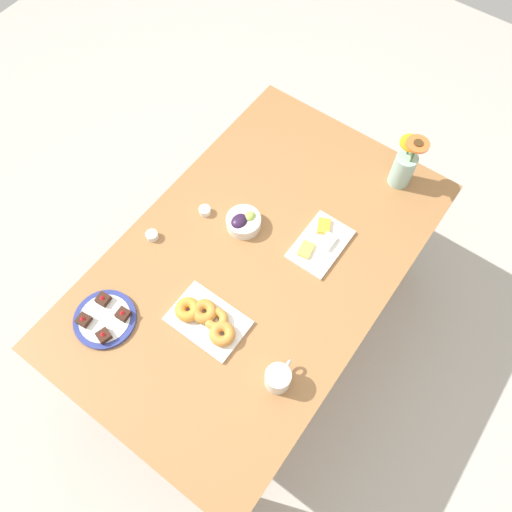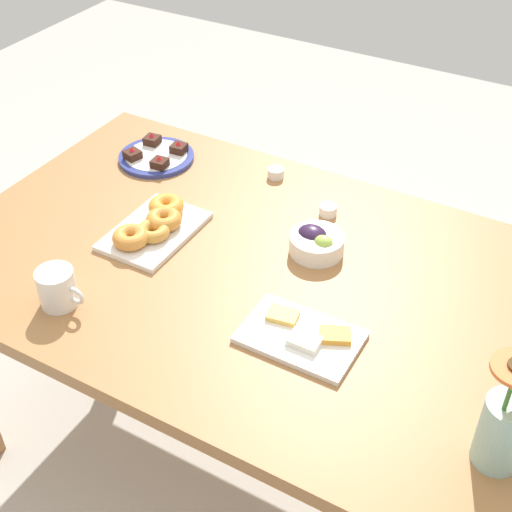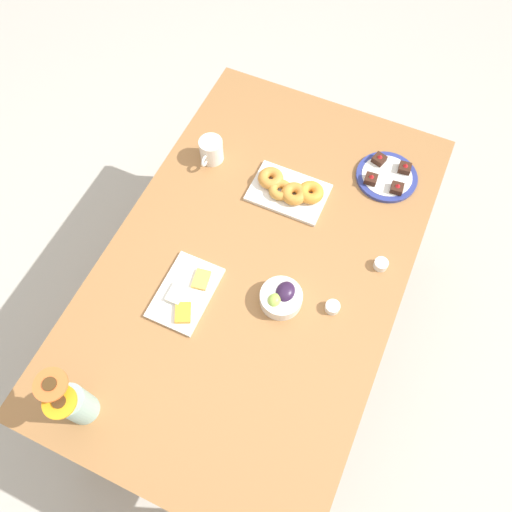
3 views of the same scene
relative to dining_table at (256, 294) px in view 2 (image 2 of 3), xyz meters
name	(u,v)px [view 2 (image 2 of 3)]	position (x,y,z in m)	size (l,w,h in m)	color
ground_plane	(256,449)	(0.00, 0.00, -0.65)	(6.00, 6.00, 0.00)	#B7B2A8
dining_table	(256,294)	(0.00, 0.00, 0.00)	(1.60, 1.00, 0.74)	#9E6B3D
coffee_mug	(57,288)	(-0.34, -0.34, 0.13)	(0.12, 0.09, 0.09)	white
grape_bowl	(316,242)	(0.10, 0.14, 0.12)	(0.14, 0.14, 0.07)	white
cheese_platter	(302,336)	(0.21, -0.16, 0.10)	(0.26, 0.17, 0.03)	white
croissant_platter	(154,226)	(-0.31, 0.00, 0.11)	(0.19, 0.29, 0.05)	white
jam_cup_honey	(328,210)	(0.06, 0.30, 0.10)	(0.05, 0.05, 0.03)	white
jam_cup_berry	(276,172)	(-0.16, 0.40, 0.10)	(0.05, 0.05, 0.03)	white
dessert_plate	(156,156)	(-0.52, 0.30, 0.10)	(0.23, 0.23, 0.05)	navy
flower_vase	(505,426)	(0.66, -0.26, 0.18)	(0.12, 0.12, 0.27)	#99C1B7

